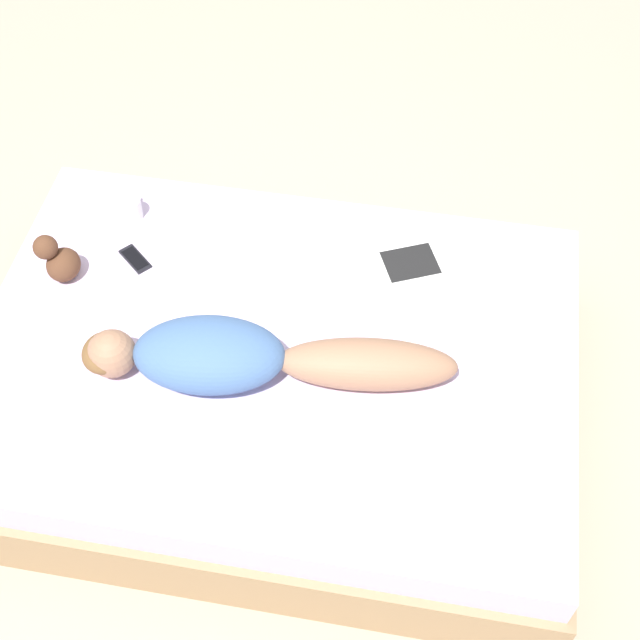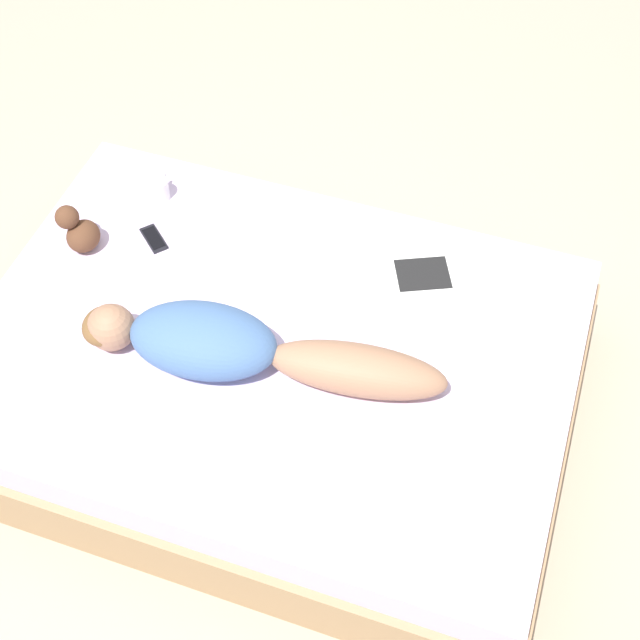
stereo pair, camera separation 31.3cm
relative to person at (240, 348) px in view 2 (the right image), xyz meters
name	(u,v)px [view 2 (the right image)]	position (x,y,z in m)	size (l,w,h in m)	color
ground_plane	(276,406)	(0.13, -0.06, -0.55)	(12.00, 12.00, 0.00)	#B7A88E
bed	(274,376)	(0.13, -0.06, -0.33)	(1.64, 2.28, 0.46)	tan
person	(240,348)	(0.00, 0.00, 0.00)	(0.40, 1.35, 0.21)	#A37556
open_magazine	(428,299)	(0.51, -0.57, -0.09)	(0.59, 0.48, 0.01)	white
coffee_mug	(158,188)	(0.69, 0.65, -0.05)	(0.13, 0.09, 0.09)	white
cell_phone	(154,239)	(0.45, 0.57, -0.09)	(0.15, 0.16, 0.01)	black
plush_toy	(79,231)	(0.33, 0.83, -0.01)	(0.14, 0.16, 0.20)	brown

